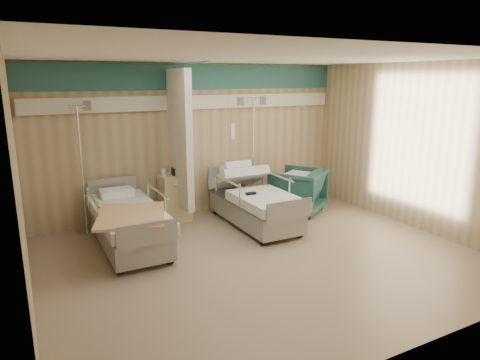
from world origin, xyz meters
name	(u,v)px	position (x,y,z in m)	size (l,w,h in m)	color
ground	(263,258)	(0.00, 0.00, 0.00)	(6.00, 5.00, 0.00)	gray
room_walls	(253,127)	(-0.03, 0.25, 1.86)	(6.04, 5.04, 2.82)	tan
bed_right	(255,208)	(0.60, 1.30, 0.32)	(1.00, 2.16, 0.63)	silver
bed_left	(129,228)	(-1.60, 1.30, 0.32)	(1.00, 2.16, 0.63)	silver
bedside_cabinet	(175,198)	(-0.55, 2.20, 0.42)	(0.50, 0.48, 0.85)	#CCC27F
visitor_armchair	(298,190)	(1.71, 1.58, 0.42)	(0.90, 0.93, 0.85)	#1D4A48
waffle_blanket	(300,167)	(1.74, 1.58, 0.88)	(0.64, 0.57, 0.07)	silver
iv_stand_right	(253,185)	(1.10, 2.25, 0.44)	(0.39, 0.39, 2.17)	silver
iv_stand_left	(85,208)	(-2.08, 2.28, 0.43)	(0.38, 0.38, 2.12)	silver
call_remote	(251,193)	(0.41, 1.09, 0.65)	(0.18, 0.08, 0.04)	black
tan_blanket	(131,216)	(-1.65, 0.84, 0.65)	(0.91, 1.15, 0.04)	tan
toiletry_bag	(178,171)	(-0.48, 2.16, 0.91)	(0.23, 0.15, 0.13)	black
white_cup	(164,172)	(-0.74, 2.20, 0.91)	(0.09, 0.09, 0.12)	white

